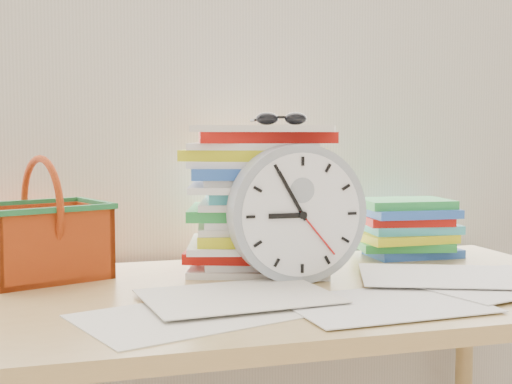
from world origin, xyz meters
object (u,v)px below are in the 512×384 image
object	(u,v)px
paper_stack	(263,198)
book_stack	(409,228)
clock	(297,213)
basket	(42,219)
desk	(257,328)

from	to	relation	value
paper_stack	book_stack	bearing A→B (deg)	9.17
paper_stack	book_stack	distance (m)	0.40
clock	basket	distance (m)	0.51
paper_stack	book_stack	xyz separation A→B (m)	(0.38, 0.06, -0.09)
clock	basket	xyz separation A→B (m)	(-0.48, 0.18, -0.01)
book_stack	desk	bearing A→B (deg)	-152.11
desk	basket	size ratio (longest dim) A/B	5.72
paper_stack	clock	xyz separation A→B (m)	(0.03, -0.14, -0.02)
desk	paper_stack	size ratio (longest dim) A/B	4.46
clock	book_stack	bearing A→B (deg)	29.21
clock	book_stack	size ratio (longest dim) A/B	1.15
book_stack	basket	bearing A→B (deg)	-178.64
desk	basket	world-z (taller)	basket
desk	paper_stack	world-z (taller)	paper_stack
clock	desk	bearing A→B (deg)	-157.39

